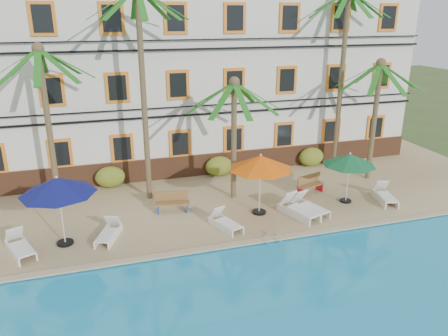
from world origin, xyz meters
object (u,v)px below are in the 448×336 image
object	(u,v)px
palm_a	(46,104)
palm_d	(343,59)
palm_e	(376,102)
bench_right	(309,184)
lounger_f	(385,195)
pool_ladder	(272,241)
lounger_b	(109,233)
umbrella_blue	(58,186)
palm_c	(234,120)
lounger_c	(225,222)
lounger_e	(309,207)
umbrella_red	(261,163)
bench_left	(172,202)
palm_b	(142,70)
umbrella_green	(350,160)
lounger_d	(298,209)
lounger_a	(20,246)

from	to	relation	value
palm_a	palm_d	xyz separation A→B (m)	(14.89, 0.98, 1.38)
palm_e	bench_right	size ratio (longest dim) A/B	4.03
lounger_f	pool_ladder	bearing A→B (deg)	-162.90
lounger_b	lounger_f	distance (m)	12.73
palm_d	umbrella_blue	bearing A→B (deg)	-161.60
bench_right	palm_c	bearing A→B (deg)	170.79
palm_a	palm_e	world-z (taller)	palm_a
palm_a	lounger_c	world-z (taller)	palm_a
palm_c	pool_ladder	xyz separation A→B (m)	(0.11, -4.57, -3.83)
lounger_e	palm_e	bearing A→B (deg)	30.64
palm_e	bench_right	xyz separation A→B (m)	(-4.00, -0.95, -3.69)
umbrella_red	lounger_b	bearing A→B (deg)	-175.85
palm_e	lounger_c	distance (m)	10.44
palm_c	bench_left	size ratio (longest dim) A/B	3.72
palm_b	umbrella_blue	size ratio (longest dim) A/B	3.44
umbrella_green	lounger_d	distance (m)	3.44
lounger_c	lounger_d	bearing A→B (deg)	2.80
lounger_f	pool_ladder	xyz separation A→B (m)	(-6.62, -2.04, -0.28)
umbrella_green	lounger_a	distance (m)	14.26
lounger_f	umbrella_red	bearing A→B (deg)	175.57
umbrella_green	palm_a	bearing A→B (deg)	165.13
palm_d	lounger_a	xyz separation A→B (m)	(-16.06, -5.08, -5.83)
palm_c	lounger_e	bearing A→B (deg)	-44.83
lounger_c	pool_ladder	size ratio (longest dim) A/B	2.44
palm_a	lounger_d	size ratio (longest dim) A/B	3.36
palm_d	umbrella_red	world-z (taller)	palm_d
umbrella_green	lounger_d	xyz separation A→B (m)	(-2.85, -0.74, -1.77)
pool_ladder	umbrella_red	bearing A→B (deg)	80.13
lounger_e	pool_ladder	xyz separation A→B (m)	(-2.57, -1.91, -0.29)
pool_ladder	bench_left	bearing A→B (deg)	130.20
palm_b	palm_c	distance (m)	4.64
palm_d	pool_ladder	size ratio (longest dim) A/B	13.09
umbrella_blue	lounger_e	world-z (taller)	umbrella_blue
palm_e	palm_a	bearing A→B (deg)	176.29
bench_right	palm_d	bearing A→B (deg)	43.74
lounger_e	bench_left	bearing A→B (deg)	161.76
palm_a	lounger_c	xyz separation A→B (m)	(6.72, -4.35, -4.48)
lounger_b	lounger_c	size ratio (longest dim) A/B	0.99
palm_a	lounger_b	world-z (taller)	palm_a
umbrella_green	palm_c	bearing A→B (deg)	157.16
palm_c	bench_right	bearing A→B (deg)	-9.21
umbrella_green	lounger_f	world-z (taller)	umbrella_green
palm_a	umbrella_blue	size ratio (longest dim) A/B	2.60
umbrella_blue	lounger_c	distance (m)	6.69
palm_b	palm_d	distance (m)	10.83
umbrella_green	umbrella_blue	bearing A→B (deg)	-178.17
palm_c	umbrella_green	world-z (taller)	palm_c
umbrella_blue	bench_left	xyz separation A→B (m)	(4.53, 1.72, -1.94)
palm_b	lounger_c	xyz separation A→B (m)	(2.57, -4.06, -5.83)
bench_left	palm_b	bearing A→B (deg)	113.27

